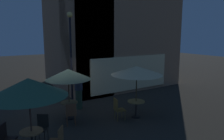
# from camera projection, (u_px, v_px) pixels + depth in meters

# --- Properties ---
(ground_plane) EXTENTS (60.00, 60.00, 0.00)m
(ground_plane) POSITION_uv_depth(u_px,v_px,m) (67.00, 115.00, 9.81)
(ground_plane) COLOR #292720
(cafe_building) EXTENTS (8.04, 6.34, 9.31)m
(cafe_building) POSITION_uv_depth(u_px,v_px,m) (103.00, 18.00, 14.04)
(cafe_building) COLOR #9F7353
(cafe_building) RESTS_ON ground
(street_lamp_near_corner) EXTENTS (0.28, 0.28, 4.71)m
(street_lamp_near_corner) POSITION_uv_depth(u_px,v_px,m) (71.00, 47.00, 10.57)
(street_lamp_near_corner) COLOR black
(street_lamp_near_corner) RESTS_ON ground
(cafe_table_0) EXTENTS (0.76, 0.76, 0.74)m
(cafe_table_0) POSITION_uv_depth(u_px,v_px,m) (136.00, 105.00, 9.50)
(cafe_table_0) COLOR black
(cafe_table_0) RESTS_ON ground
(cafe_table_1) EXTENTS (0.73, 0.73, 0.75)m
(cafe_table_1) POSITION_uv_depth(u_px,v_px,m) (69.00, 107.00, 9.34)
(cafe_table_1) COLOR black
(cafe_table_1) RESTS_ON ground
(cafe_table_2) EXTENTS (0.69, 0.69, 0.78)m
(cafe_table_2) POSITION_uv_depth(u_px,v_px,m) (32.00, 138.00, 6.53)
(cafe_table_2) COLOR black
(cafe_table_2) RESTS_ON ground
(patio_umbrella_0) EXTENTS (2.23, 2.23, 2.30)m
(patio_umbrella_0) POSITION_uv_depth(u_px,v_px,m) (137.00, 71.00, 9.24)
(patio_umbrella_0) COLOR black
(patio_umbrella_0) RESTS_ON ground
(patio_umbrella_1) EXTENTS (1.91, 1.91, 2.21)m
(patio_umbrella_1) POSITION_uv_depth(u_px,v_px,m) (68.00, 74.00, 9.10)
(patio_umbrella_1) COLOR black
(patio_umbrella_1) RESTS_ON ground
(patio_umbrella_2) EXTENTS (2.28, 2.28, 2.41)m
(patio_umbrella_2) POSITION_uv_depth(u_px,v_px,m) (28.00, 88.00, 6.26)
(patio_umbrella_2) COLOR black
(patio_umbrella_2) RESTS_ON ground
(cafe_chair_0) EXTENTS (0.50, 0.50, 0.95)m
(cafe_chair_0) POSITION_uv_depth(u_px,v_px,m) (118.00, 108.00, 9.19)
(cafe_chair_0) COLOR brown
(cafe_chair_0) RESTS_ON ground
(cafe_chair_1) EXTENTS (0.51, 0.51, 0.94)m
(cafe_chair_1) POSITION_uv_depth(u_px,v_px,m) (71.00, 112.00, 8.59)
(cafe_chair_1) COLOR brown
(cafe_chair_1) RESTS_ON ground
(cafe_chair_2) EXTENTS (0.55, 0.55, 0.94)m
(cafe_chair_2) POSITION_uv_depth(u_px,v_px,m) (42.00, 125.00, 7.40)
(cafe_chair_2) COLOR black
(cafe_chair_2) RESTS_ON ground
(cafe_chair_3) EXTENTS (0.56, 0.56, 0.98)m
(cafe_chair_3) POSITION_uv_depth(u_px,v_px,m) (6.00, 136.00, 6.58)
(cafe_chair_3) COLOR black
(cafe_chair_3) RESTS_ON ground
(cafe_chair_5) EXTENTS (0.58, 0.58, 0.91)m
(cafe_chair_5) POSITION_uv_depth(u_px,v_px,m) (58.00, 139.00, 6.48)
(cafe_chair_5) COLOR brown
(cafe_chair_5) RESTS_ON ground
(patron_standing_0) EXTENTS (0.38, 0.38, 1.79)m
(patron_standing_0) POSITION_uv_depth(u_px,v_px,m) (79.00, 91.00, 10.54)
(patron_standing_0) COLOR #2B4330
(patron_standing_0) RESTS_ON ground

